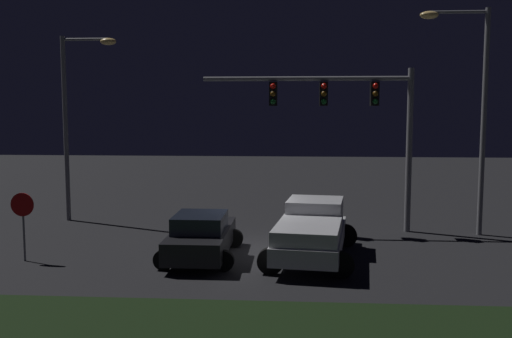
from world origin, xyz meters
The scene contains 7 objects.
ground_plane centered at (0.00, 0.00, 0.00)m, with size 80.00×80.00×0.00m, color black.
pickup_truck centered at (2.05, -0.89, 1.00)m, with size 3.33×5.61×1.80m.
car_sedan centered at (-1.58, -1.19, 0.74)m, with size 2.49×4.40×1.51m.
traffic_signal_gantry centered at (3.54, 3.44, 4.90)m, with size 8.32×0.56×6.50m.
street_lamp_left centered at (-8.04, 4.78, 5.05)m, with size 2.45×0.44×8.02m.
street_lamp_right centered at (8.19, 3.04, 5.43)m, with size 2.63×0.44×8.69m.
stop_sign centered at (-7.22, -1.95, 1.56)m, with size 0.76×0.08×2.23m.
Camera 1 is at (1.46, -19.12, 4.85)m, focal length 39.43 mm.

